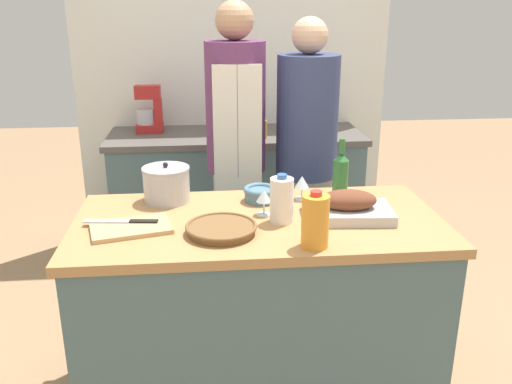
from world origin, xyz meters
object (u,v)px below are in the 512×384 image
Objects in this scene: mixing_bowl at (260,193)px; wine_glass_right at (264,197)px; wicker_basket at (221,228)px; condiment_bottle_extra at (215,121)px; wine_bottle_green at (341,173)px; person_cook_aproned at (236,146)px; roasting_pan at (348,207)px; condiment_bottle_short at (263,129)px; knife_chef at (124,221)px; stand_mixer at (149,113)px; juice_jug at (315,221)px; wine_glass_left at (302,183)px; cutting_board at (131,228)px; stock_pot at (166,184)px; person_cook_guest at (306,154)px; condiment_bottle_tall at (231,122)px; milk_jug at (282,200)px.

mixing_bowl is 1.34× the size of wine_glass_right.
condiment_bottle_extra reaches higher than wicker_basket.
wine_bottle_green is 0.73m from person_cook_aproned.
condiment_bottle_short is (-0.21, 1.39, 0.03)m from roasting_pan.
knife_chef is at bearing -117.17° from condiment_bottle_short.
stand_mixer is (-1.00, 1.36, 0.04)m from wine_bottle_green.
wine_bottle_green is at bearing 67.37° from juice_jug.
juice_jug is 0.51m from wine_glass_left.
person_cook_aproned is (0.55, -0.79, -0.04)m from stand_mixer.
wicker_basket is 2.48× the size of wine_glass_right.
mixing_bowl is 0.18m from wine_glass_right.
stock_pot is (0.12, 0.33, 0.07)m from cutting_board.
knife_chef is (-0.39, 0.11, 0.00)m from wicker_basket.
wine_bottle_green reaches higher than knife_chef.
cutting_board is at bearing -139.81° from person_cook_guest.
person_cook_guest reaches higher than wine_glass_left.
wine_bottle_green reaches higher than juice_jug.
condiment_bottle_tall is (-0.25, 1.36, 0.00)m from wine_glass_left.
stock_pot is at bearing 173.74° from mixing_bowl.
cutting_board is at bearing 169.18° from wicker_basket.
condiment_bottle_short is (0.14, 1.15, 0.04)m from mixing_bowl.
condiment_bottle_tall is (0.36, 1.32, 0.00)m from stock_pot.
milk_jug is (0.25, 0.10, 0.07)m from wicker_basket.
juice_jug is 1.90× the size of wine_glass_right.
juice_jug reaches higher than wicker_basket.
stock_pot is at bearing 159.78° from roasting_pan.
condiment_bottle_extra is (-0.55, 1.30, -0.02)m from wine_bottle_green.
wine_glass_right is at bearing -68.93° from stand_mixer.
cutting_board is 1.24m from person_cook_guest.
condiment_bottle_extra is 0.90m from person_cook_guest.
condiment_bottle_extra is at bearing 112.90° from wine_bottle_green.
knife_chef is (-0.73, 0.26, -0.08)m from juice_jug.
stand_mixer is (-0.61, 1.59, 0.06)m from wine_glass_right.
knife_chef is at bearing -107.88° from condiment_bottle_tall.
wine_glass_left is 1.63m from stand_mixer.
person_cook_aproned reaches higher than person_cook_guest.
juice_jug is at bearing -65.50° from wine_glass_right.
condiment_bottle_tall is at bearing 1.12° from condiment_bottle_extra.
wine_glass_right reaches higher than wine_glass_left.
roasting_pan reaches higher than wine_glass_right.
roasting_pan is 3.42× the size of wine_glass_left.
wine_glass_right is 0.07× the size of person_cook_guest.
wine_glass_left is 1.40m from condiment_bottle_extra.
roasting_pan is 1.91m from stand_mixer.
wine_glass_left reaches higher than knife_chef.
condiment_bottle_extra is at bearing -178.88° from condiment_bottle_tall.
cutting_board is 2.24× the size of condiment_bottle_tall.
condiment_bottle_short reaches higher than wine_glass_left.
condiment_bottle_tall is at bearing 92.22° from wine_glass_right.
stand_mixer is 1.87× the size of condiment_bottle_extra.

